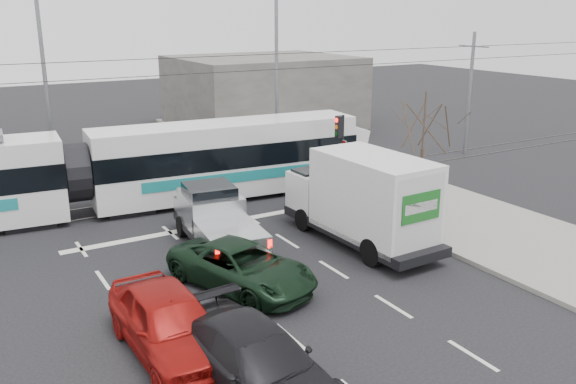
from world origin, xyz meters
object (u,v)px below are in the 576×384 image
street_lamp_far (41,77)px  dark_car (258,363)px  street_lamp_near (274,69)px  tram (75,174)px  silver_pickup (216,219)px  navy_pickup (351,192)px  bare_tree (424,126)px  red_car (169,322)px  traffic_signal (340,138)px  green_car (242,266)px  box_truck (363,200)px

street_lamp_far → dark_car: (0.65, -20.67, -4.36)m
street_lamp_near → tram: street_lamp_near is taller
street_lamp_far → silver_pickup: bearing=-74.0°
navy_pickup → dark_car: navy_pickup is taller
street_lamp_far → dark_car: street_lamp_far is taller
bare_tree → red_car: size_ratio=1.03×
traffic_signal → green_car: size_ratio=0.73×
navy_pickup → green_car: 7.86m
street_lamp_near → silver_pickup: (-8.03, -10.13, -4.08)m
street_lamp_near → street_lamp_far: bearing=170.1°
traffic_signal → street_lamp_near: size_ratio=0.40×
street_lamp_near → red_car: bearing=-126.5°
tram → green_car: bearing=-68.6°
bare_tree → green_car: size_ratio=1.01×
navy_pickup → dark_car: 12.57m
box_truck → street_lamp_near: bearing=73.0°
dark_car → street_lamp_far: bearing=88.0°
dark_car → navy_pickup: bearing=40.9°
street_lamp_far → green_car: (2.74, -15.67, -4.43)m
traffic_signal → green_car: (-7.92, -6.17, -2.05)m
navy_pickup → tram: bearing=132.5°
street_lamp_near → traffic_signal: bearing=-96.4°
box_truck → dark_car: size_ratio=1.31×
street_lamp_near → street_lamp_far: size_ratio=1.00×
bare_tree → traffic_signal: size_ratio=1.39×
box_truck → street_lamp_far: bearing=117.2°
box_truck → navy_pickup: bearing=59.4°
box_truck → red_car: size_ratio=1.39×
bare_tree → traffic_signal: bearing=105.8°
silver_pickup → green_car: bearing=-94.5°
bare_tree → street_lamp_far: size_ratio=0.56×
silver_pickup → red_car: 7.14m
navy_pickup → box_truck: bearing=-136.1°
navy_pickup → green_car: bearing=-168.2°
green_car → dark_car: 5.42m
silver_pickup → green_car: 3.63m
tram → dark_car: 14.47m
tram → box_truck: (8.16, -8.31, -0.14)m
silver_pickup → street_lamp_near: bearing=58.8°
navy_pickup → dark_car: bearing=-152.8°
street_lamp_near → dark_car: size_ratio=1.74×
tram → silver_pickup: bearing=-54.2°
navy_pickup → red_car: size_ratio=1.08×
traffic_signal → tram: tram is taller
street_lamp_near → silver_pickup: bearing=-128.4°
green_car → dark_car: size_ratio=0.96×
green_car → red_car: (-3.18, -2.44, 0.14)m
tram → green_car: size_ratio=5.05×
silver_pickup → dark_car: bearing=-101.1°
street_lamp_far → green_car: bearing=-80.1°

